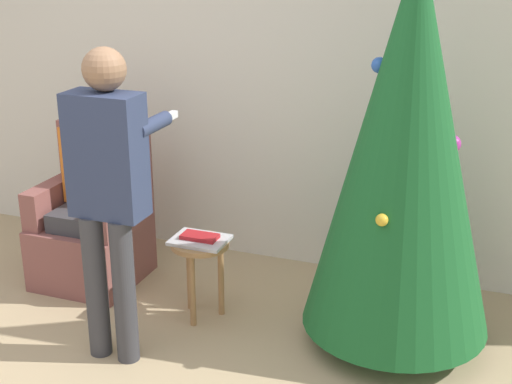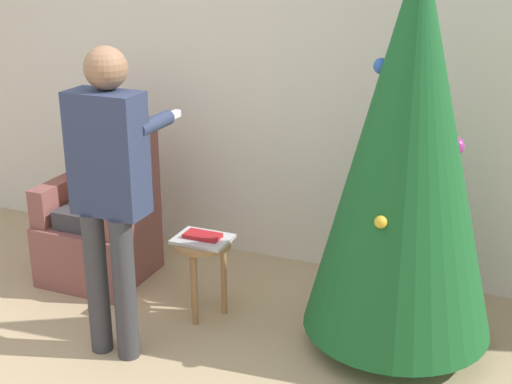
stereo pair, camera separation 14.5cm
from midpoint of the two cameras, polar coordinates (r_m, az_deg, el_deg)
The scene contains 8 objects.
wall_back at distance 4.87m, azimuth -1.20°, elevation 10.21°, with size 8.00×0.06×2.70m.
christmas_tree at distance 3.73m, azimuth 13.17°, elevation 3.50°, with size 1.02×1.02×2.18m.
armchair at distance 4.83m, azimuth -11.41°, elevation -2.51°, with size 0.62×0.62×1.02m.
person_seated at distance 4.70m, azimuth -11.86°, elevation 0.83°, with size 0.36×0.46×1.23m.
person_standing at distance 3.71m, azimuth -10.56°, elevation 0.99°, with size 0.41×0.57×1.66m.
side_stool at distance 4.22m, azimuth -3.26°, elevation -5.12°, with size 0.34×0.34×0.49m.
laptop at distance 4.17m, azimuth -3.29°, elevation -3.79°, with size 0.32×0.25×0.02m.
book at distance 4.16m, azimuth -3.30°, elevation -3.51°, with size 0.21×0.11×0.02m.
Camera 2 is at (2.03, -2.13, 2.17)m, focal length 50.00 mm.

